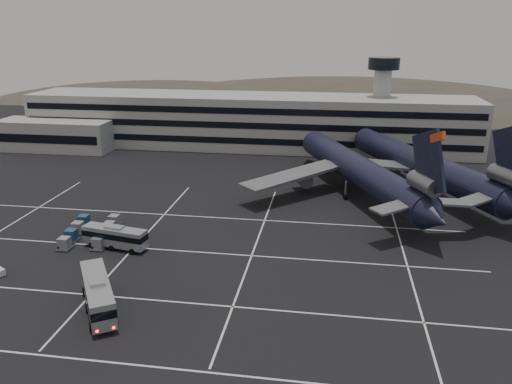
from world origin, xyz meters
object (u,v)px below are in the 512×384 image
trijet_main (359,170)px  bus_near (98,292)px  uld_cluster (91,232)px  bus_far (115,236)px

trijet_main → bus_near: 56.42m
trijet_main → uld_cluster: 50.34m
trijet_main → bus_far: size_ratio=5.31×
bus_near → bus_far: (-5.21, 16.55, -0.36)m
bus_near → uld_cluster: size_ratio=0.94×
trijet_main → uld_cluster: bearing=-170.7°
trijet_main → uld_cluster: (-42.39, -26.81, -4.33)m
trijet_main → bus_near: (-31.57, -46.67, -2.94)m
bus_near → bus_far: size_ratio=1.12×
bus_far → bus_near: bearing=-151.9°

